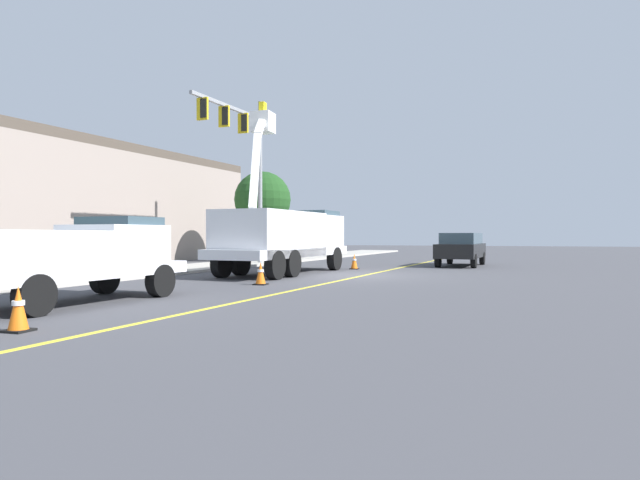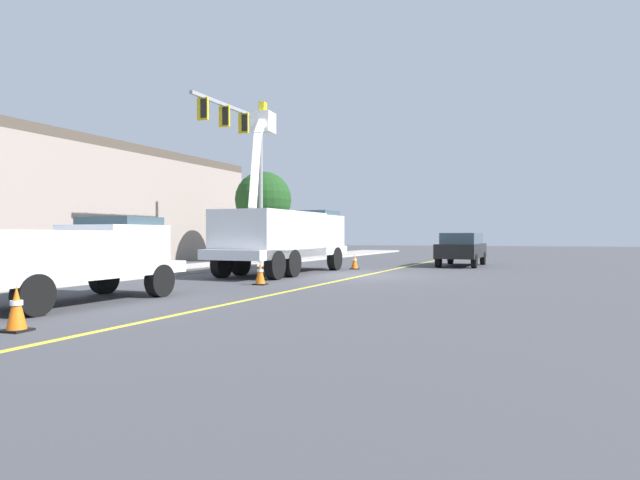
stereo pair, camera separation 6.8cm
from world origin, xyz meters
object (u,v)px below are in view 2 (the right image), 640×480
(passing_minivan, at_px, (462,247))
(traffic_signal_mast, at_px, (243,147))
(service_pickup_truck, at_px, (73,256))
(utility_bucket_truck, at_px, (285,234))
(traffic_cone_leading, at_px, (16,309))
(traffic_cone_mid_rear, at_px, (355,262))
(traffic_cone_mid_front, at_px, (260,274))

(passing_minivan, relative_size, traffic_signal_mast, 0.57)
(service_pickup_truck, bearing_deg, traffic_signal_mast, 9.70)
(utility_bucket_truck, bearing_deg, traffic_cone_leading, -177.80)
(service_pickup_truck, height_order, traffic_cone_mid_rear, service_pickup_truck)
(service_pickup_truck, distance_m, traffic_cone_mid_front, 6.14)
(utility_bucket_truck, xyz_separation_m, service_pickup_truck, (-10.71, 1.23, -0.50))
(traffic_signal_mast, bearing_deg, traffic_cone_leading, -166.64)
(traffic_cone_leading, bearing_deg, utility_bucket_truck, 2.20)
(utility_bucket_truck, relative_size, traffic_cone_mid_rear, 11.82)
(service_pickup_truck, relative_size, traffic_cone_leading, 7.56)
(utility_bucket_truck, relative_size, traffic_cone_leading, 10.98)
(passing_minivan, bearing_deg, utility_bucket_truck, 138.45)
(utility_bucket_truck, height_order, traffic_cone_mid_rear, utility_bucket_truck)
(utility_bucket_truck, xyz_separation_m, traffic_cone_mid_rear, (3.49, -2.16, -1.27))
(traffic_cone_mid_rear, height_order, traffic_signal_mast, traffic_signal_mast)
(passing_minivan, distance_m, traffic_cone_mid_front, 14.01)
(passing_minivan, height_order, traffic_signal_mast, traffic_signal_mast)
(traffic_signal_mast, bearing_deg, utility_bucket_truck, -136.80)
(utility_bucket_truck, distance_m, passing_minivan, 10.29)
(service_pickup_truck, bearing_deg, traffic_cone_mid_rear, -13.41)
(traffic_cone_mid_front, height_order, traffic_signal_mast, traffic_signal_mast)
(service_pickup_truck, xyz_separation_m, traffic_cone_mid_front, (5.64, -2.31, -0.76))
(utility_bucket_truck, relative_size, traffic_cone_mid_front, 11.58)
(traffic_cone_leading, distance_m, traffic_signal_mast, 19.36)
(utility_bucket_truck, xyz_separation_m, traffic_cone_mid_front, (-5.08, -1.08, -1.26))
(traffic_cone_mid_front, xyz_separation_m, traffic_cone_mid_rear, (8.56, -1.08, -0.01))
(traffic_cone_mid_front, bearing_deg, service_pickup_truck, 157.72)
(utility_bucket_truck, relative_size, passing_minivan, 1.69)
(traffic_cone_leading, height_order, traffic_cone_mid_rear, traffic_cone_leading)
(service_pickup_truck, relative_size, traffic_cone_mid_front, 7.97)
(passing_minivan, relative_size, traffic_cone_leading, 6.49)
(traffic_cone_leading, relative_size, traffic_cone_mid_rear, 1.08)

